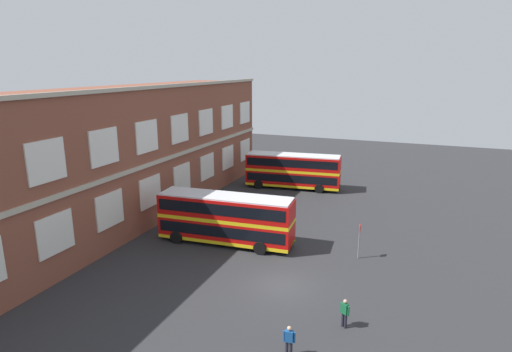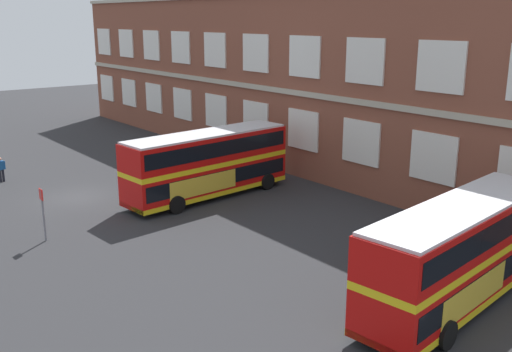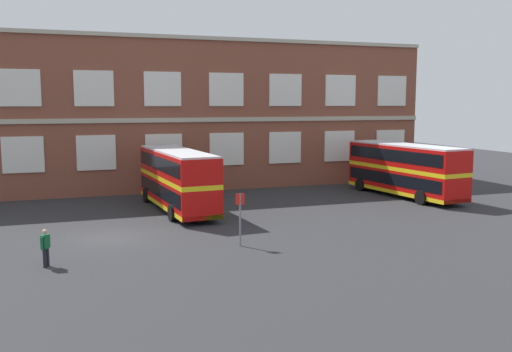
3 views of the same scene
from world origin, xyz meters
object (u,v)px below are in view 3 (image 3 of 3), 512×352
double_decker_middle (405,169)px  waiting_passenger (46,246)px  double_decker_near (177,179)px  bus_stand_flag (240,214)px

double_decker_middle → waiting_passenger: size_ratio=6.60×
double_decker_near → waiting_passenger: bearing=-125.8°
double_decker_near → bus_stand_flag: 10.59m
waiting_passenger → bus_stand_flag: bus_stand_flag is taller
bus_stand_flag → double_decker_middle: bearing=31.9°
waiting_passenger → double_decker_near: bearing=54.2°
double_decker_near → waiting_passenger: (-8.05, -11.18, -1.22)m
double_decker_middle → waiting_passenger: double_decker_middle is taller
double_decker_near → bus_stand_flag: double_decker_near is taller
double_decker_near → double_decker_middle: 17.66m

